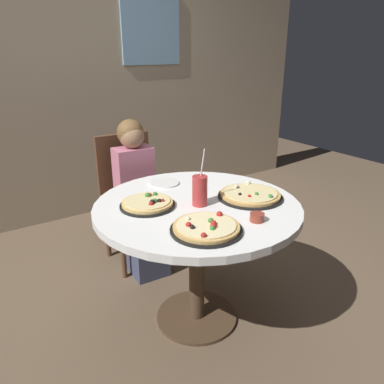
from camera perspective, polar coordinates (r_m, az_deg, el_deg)
ground_plane at (r=2.39m, az=0.71°, el=-18.57°), size 8.00×8.00×0.00m
wall_with_window at (r=3.60m, az=-17.93°, el=19.00°), size 5.20×0.14×2.90m
dining_table at (r=2.04m, az=0.79°, el=-4.64°), size 1.10×1.10×0.75m
chair_wooden at (r=2.80m, az=-9.51°, el=0.01°), size 0.42×0.42×0.95m
diner_child at (r=2.66m, az=-7.99°, el=-2.14°), size 0.27×0.42×1.08m
pizza_veggie at (r=2.09m, az=8.87°, el=-0.46°), size 0.36×0.36×0.05m
pizza_cheese at (r=1.97m, az=-6.78°, el=-1.74°), size 0.29×0.29×0.05m
pizza_pepperoni at (r=1.70m, az=2.20°, el=-5.46°), size 0.33×0.33×0.05m
soda_cup at (r=1.95m, az=1.19°, el=0.21°), size 0.08×0.08×0.31m
sauce_bowl at (r=1.82m, az=9.90°, el=-3.82°), size 0.07×0.07×0.04m
plate_small at (r=2.29m, az=-4.26°, el=1.36°), size 0.18×0.18×0.01m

